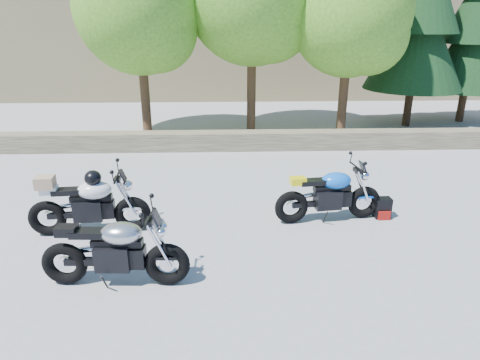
% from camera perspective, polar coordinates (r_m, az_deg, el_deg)
% --- Properties ---
extents(ground, '(90.00, 90.00, 0.00)m').
position_cam_1_polar(ground, '(7.00, -1.36, -8.67)').
color(ground, gray).
rests_on(ground, ground).
extents(stone_wall, '(22.00, 0.55, 0.50)m').
position_cam_1_polar(stone_wall, '(12.03, -1.73, 5.26)').
color(stone_wall, '#4A3F31').
rests_on(stone_wall, ground).
extents(tree_decid_left, '(3.67, 3.67, 5.62)m').
position_cam_1_polar(tree_decid_left, '(13.45, -12.94, 20.97)').
color(tree_decid_left, '#382314').
rests_on(tree_decid_left, ground).
extents(tree_decid_right, '(3.54, 3.54, 5.41)m').
position_cam_1_polar(tree_decid_right, '(13.58, 14.96, 20.23)').
color(tree_decid_right, '#382314').
rests_on(tree_decid_right, ground).
extents(conifer_near, '(3.17, 3.17, 7.06)m').
position_cam_1_polar(conifer_near, '(15.62, 23.00, 19.99)').
color(conifer_near, '#382314').
rests_on(conifer_near, ground).
extents(conifer_far, '(2.82, 2.82, 6.27)m').
position_cam_1_polar(conifer_far, '(17.14, 28.97, 17.63)').
color(conifer_far, '#382314').
rests_on(conifer_far, ground).
extents(silver_bike, '(2.02, 0.64, 1.02)m').
position_cam_1_polar(silver_bike, '(6.05, -16.25, -9.21)').
color(silver_bike, black).
rests_on(silver_bike, ground).
extents(white_bike, '(2.02, 0.64, 1.12)m').
position_cam_1_polar(white_bike, '(7.58, -19.58, -2.92)').
color(white_bike, black).
rests_on(white_bike, ground).
extents(blue_bike, '(1.98, 0.63, 0.99)m').
position_cam_1_polar(blue_bike, '(7.79, 11.86, -2.02)').
color(blue_bike, black).
rests_on(blue_bike, ground).
extents(backpack, '(0.29, 0.25, 0.38)m').
position_cam_1_polar(backpack, '(8.27, 18.48, -3.58)').
color(backpack, black).
rests_on(backpack, ground).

